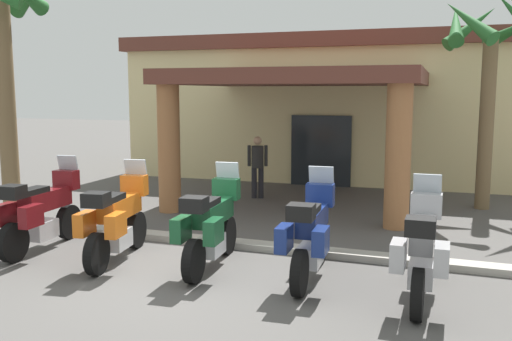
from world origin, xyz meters
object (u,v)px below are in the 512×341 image
at_px(motorcycle_orange, 117,220).
at_px(motorcycle_blue, 310,234).
at_px(pedestrian, 258,163).
at_px(motorcycle_green, 211,225).
at_px(palm_tree_near_portico, 491,53).
at_px(motorcycle_silver, 422,249).
at_px(palm_tree_roadside, 3,46).
at_px(motel_building, 341,106).
at_px(motorcycle_maroon, 41,212).

distance_m(motorcycle_orange, motorcycle_blue, 3.25).
relative_size(motorcycle_blue, pedestrian, 1.35).
bearing_deg(motorcycle_green, palm_tree_near_portico, -37.94).
height_order(motorcycle_blue, motorcycle_silver, same).
distance_m(motorcycle_green, palm_tree_roadside, 6.88).
height_order(motel_building, motorcycle_maroon, motel_building).
distance_m(pedestrian, palm_tree_roadside, 6.61).
relative_size(motorcycle_maroon, pedestrian, 1.35).
distance_m(motorcycle_green, palm_tree_near_portico, 8.27).
relative_size(motel_building, motorcycle_green, 6.15).
distance_m(motorcycle_orange, palm_tree_near_portico, 9.34).
distance_m(motorcycle_maroon, motorcycle_silver, 6.49).
height_order(motel_building, palm_tree_near_portico, palm_tree_near_portico).
distance_m(pedestrian, palm_tree_near_portico, 6.23).
bearing_deg(motorcycle_maroon, motorcycle_orange, -97.16).
distance_m(motorcycle_maroon, motorcycle_orange, 1.63).
bearing_deg(palm_tree_roadside, motorcycle_green, -18.33).
relative_size(motorcycle_green, palm_tree_roadside, 0.41).
xyz_separation_m(motorcycle_orange, pedestrian, (0.28, 6.05, 0.24)).
height_order(motorcycle_maroon, palm_tree_roadside, palm_tree_roadside).
distance_m(motorcycle_blue, pedestrian, 6.56).
xyz_separation_m(motorcycle_green, palm_tree_roadside, (-5.83, 1.93, 3.09)).
relative_size(palm_tree_roadside, palm_tree_near_portico, 1.08).
xyz_separation_m(motorcycle_green, motorcycle_blue, (1.62, 0.01, 0.00)).
xyz_separation_m(pedestrian, palm_tree_near_portico, (5.56, 0.59, 2.75)).
distance_m(motorcycle_blue, motorcycle_silver, 1.65).
xyz_separation_m(motorcycle_maroon, pedestrian, (1.91, 5.96, 0.24)).
height_order(motorcycle_green, motorcycle_blue, same).
bearing_deg(motorcycle_silver, motorcycle_green, 84.17).
relative_size(motorcycle_silver, pedestrian, 1.35).
height_order(motel_building, motorcycle_orange, motel_building).
bearing_deg(pedestrian, motorcycle_maroon, -38.11).
distance_m(motorcycle_green, pedestrian, 6.01).
distance_m(motorcycle_maroon, palm_tree_roadside, 4.52).
bearing_deg(motorcycle_orange, motel_building, -15.80).
bearing_deg(pedestrian, palm_tree_roadside, -69.24).
distance_m(motorcycle_maroon, motorcycle_blue, 4.87).
bearing_deg(motel_building, motorcycle_maroon, -105.55).
relative_size(motorcycle_orange, motorcycle_silver, 1.00).
height_order(motorcycle_orange, palm_tree_roadside, palm_tree_roadside).
height_order(motorcycle_maroon, motorcycle_blue, same).
xyz_separation_m(motorcycle_orange, palm_tree_roadside, (-4.21, 2.13, 3.09)).
bearing_deg(palm_tree_near_portico, motorcycle_maroon, -138.72).
distance_m(motel_building, motorcycle_orange, 11.99).
height_order(motorcycle_maroon, motorcycle_orange, same).
bearing_deg(motorcycle_blue, pedestrian, 23.34).
bearing_deg(motorcycle_orange, motorcycle_blue, -95.93).
relative_size(motel_building, motorcycle_blue, 6.15).
xyz_separation_m(motorcycle_green, palm_tree_near_portico, (4.22, 6.45, 2.99)).
distance_m(motel_building, palm_tree_near_portico, 7.03).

